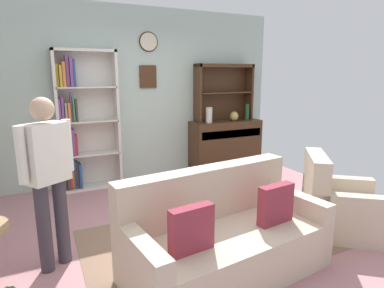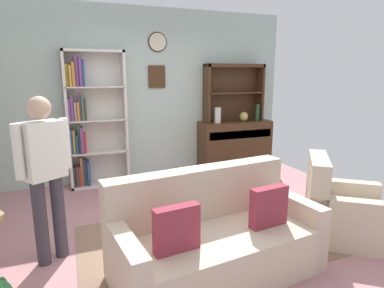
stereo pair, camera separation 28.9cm
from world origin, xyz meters
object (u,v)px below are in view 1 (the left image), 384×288
at_px(bottle_wine, 247,112).
at_px(person_reading, 48,172).
at_px(bookshelf, 82,122).
at_px(armchair_floral, 338,207).
at_px(vase_tall, 209,115).
at_px(sideboard, 225,143).
at_px(sideboard_hutch, 223,85).
at_px(vase_round, 234,116).
at_px(couch_floral, 224,239).

distance_m(bottle_wine, person_reading, 3.90).
bearing_deg(bookshelf, armchair_floral, -49.00).
bearing_deg(vase_tall, sideboard, 11.63).
relative_size(sideboard_hutch, bottle_wine, 3.68).
height_order(sideboard_hutch, vase_tall, sideboard_hutch).
xyz_separation_m(vase_round, bottle_wine, (0.26, -0.02, 0.06)).
relative_size(bottle_wine, person_reading, 0.19).
xyz_separation_m(bookshelf, person_reading, (-0.55, -2.08, -0.13)).
height_order(sideboard_hutch, person_reading, sideboard_hutch).
bearing_deg(person_reading, sideboard_hutch, 34.84).
height_order(bookshelf, couch_floral, bookshelf).
bearing_deg(bottle_wine, bookshelf, 176.52).
xyz_separation_m(sideboard, sideboard_hutch, (0.00, 0.11, 1.05)).
bearing_deg(sideboard_hutch, vase_round, -53.52).
distance_m(bookshelf, person_reading, 2.15).
bearing_deg(vase_round, sideboard_hutch, 126.48).
bearing_deg(person_reading, bottle_wine, 29.17).
distance_m(bookshelf, sideboard, 2.52).
xyz_separation_m(vase_tall, vase_round, (0.52, 0.01, -0.05)).
bearing_deg(vase_round, person_reading, -148.56).
relative_size(couch_floral, person_reading, 1.21).
xyz_separation_m(couch_floral, person_reading, (-1.36, 0.73, 0.59)).
distance_m(vase_round, armchair_floral, 2.66).
relative_size(bookshelf, couch_floral, 1.11).
bearing_deg(bookshelf, sideboard, -1.96).
xyz_separation_m(vase_tall, person_reading, (-2.63, -1.91, -0.15)).
relative_size(vase_round, person_reading, 0.11).
bearing_deg(couch_floral, person_reading, 151.81).
relative_size(vase_tall, vase_round, 1.58).
relative_size(armchair_floral, person_reading, 0.69).
bearing_deg(bookshelf, vase_round, -3.34).
bearing_deg(person_reading, vase_tall, 36.03).
bearing_deg(person_reading, bookshelf, 75.10).
height_order(vase_tall, person_reading, person_reading).
distance_m(bookshelf, bottle_wine, 2.86).
relative_size(bottle_wine, armchair_floral, 0.28).
relative_size(vase_round, couch_floral, 0.09).
xyz_separation_m(bottle_wine, armchair_floral, (-0.51, -2.53, -0.78)).
distance_m(bookshelf, armchair_floral, 3.66).
height_order(armchair_floral, person_reading, person_reading).
bearing_deg(bookshelf, couch_floral, -73.93).
xyz_separation_m(vase_round, couch_floral, (-1.79, -2.65, -0.69)).
height_order(sideboard_hutch, bottle_wine, sideboard_hutch).
distance_m(couch_floral, person_reading, 1.65).
xyz_separation_m(armchair_floral, person_reading, (-2.90, 0.63, 0.62)).
bearing_deg(sideboard_hutch, bookshelf, -179.43).
xyz_separation_m(sideboard, vase_round, (0.13, -0.07, 0.50)).
bearing_deg(couch_floral, sideboard_hutch, 59.65).
bearing_deg(vase_round, vase_tall, -178.51).
xyz_separation_m(sideboard_hutch, vase_round, (0.13, -0.18, -0.55)).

